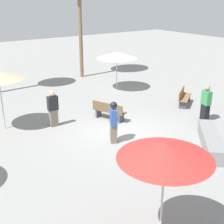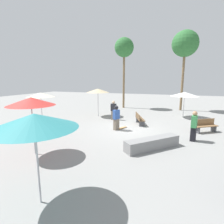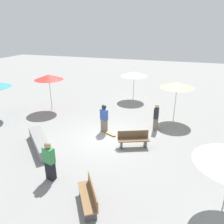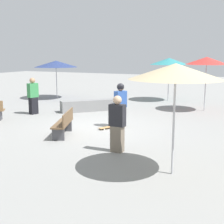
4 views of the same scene
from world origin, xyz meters
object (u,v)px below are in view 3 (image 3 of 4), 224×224
shade_umbrella_cream (134,74)px  bench_near (133,139)px  bench_far (89,196)px  bystander_far (156,117)px  shade_umbrella_red (49,77)px  skater_main (104,117)px  bystander_watching (49,161)px  shade_umbrella_tan (177,85)px  skateboard (110,134)px  concrete_ledge (40,142)px

shade_umbrella_cream → bench_near: bearing=-167.2°
bench_far → bystander_far: size_ratio=0.97×
shade_umbrella_red → shade_umbrella_cream: 6.77m
skater_main → bench_far: skater_main is taller
skater_main → bystander_watching: bystander_watching is taller
shade_umbrella_tan → shade_umbrella_red: (-0.82, 8.81, 0.06)m
shade_umbrella_red → bystander_watching: bearing=-147.8°
skateboard → bystander_watching: 4.63m
shade_umbrella_tan → shade_umbrella_cream: bearing=45.9°
bystander_far → bystander_watching: bearing=151.9°
shade_umbrella_red → shade_umbrella_cream: shade_umbrella_red is taller
skater_main → concrete_ledge: bearing=-105.1°
bench_near → shade_umbrella_cream: size_ratio=0.70×
bench_near → skateboard: bearing=-52.5°
shade_umbrella_red → bystander_watching: (-6.98, -4.40, -1.59)m
bench_near → bystander_watching: bearing=30.9°
skater_main → bench_near: skater_main is taller
shade_umbrella_tan → bench_far: bearing=164.9°
bystander_watching → skateboard: bearing=-88.9°
bench_far → bystander_watching: bearing=33.3°
skateboard → bench_far: (-5.31, -1.01, 0.37)m
skater_main → bystander_far: bearing=50.5°
bench_far → shade_umbrella_red: bearing=5.6°
bench_far → shade_umbrella_tan: size_ratio=0.62×
concrete_ledge → bench_near: 4.79m
bench_near → bystander_far: size_ratio=1.02×
concrete_ledge → bystander_far: bearing=-53.6°
concrete_ledge → bench_far: bench_far is taller
bench_far → shade_umbrella_red: shade_umbrella_red is taller
shade_umbrella_tan → bystander_watching: shade_umbrella_tan is taller
bench_far → skater_main: bearing=-19.1°
shade_umbrella_tan → bystander_watching: size_ratio=1.51×
concrete_ledge → shade_umbrella_cream: bearing=-16.8°
skateboard → bench_far: 5.42m
skater_main → bystander_watching: bearing=-69.7°
bench_near → shade_umbrella_tan: 5.02m
bench_far → bystander_watching: 2.29m
bystander_far → shade_umbrella_tan: bearing=-25.3°
shade_umbrella_red → shade_umbrella_cream: (4.24, -5.27, -0.27)m
shade_umbrella_tan → skateboard: bearing=135.2°
bench_near → shade_umbrella_cream: bearing=-99.7°
concrete_ledge → bench_far: size_ratio=1.64×
shade_umbrella_cream → bystander_watching: size_ratio=1.39×
shade_umbrella_tan → shade_umbrella_cream: (3.43, 3.54, -0.21)m
skater_main → concrete_ledge: (-2.73, 2.51, -0.63)m
concrete_ledge → bystander_watching: 2.82m
shade_umbrella_cream → shade_umbrella_red: bearing=128.8°
skater_main → skateboard: bearing=-4.2°
shade_umbrella_cream → bystander_watching: 11.34m
bench_near → bystander_watching: size_ratio=0.97×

